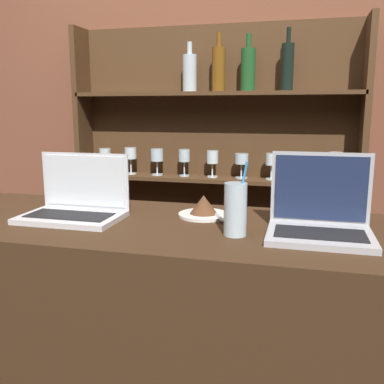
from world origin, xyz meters
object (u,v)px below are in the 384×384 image
Objects in this scene: laptop_far at (320,218)px; cake_plate at (204,208)px; laptop_near at (76,204)px; water_glass at (235,209)px.

cake_plate is (-0.37, 0.13, -0.02)m from laptop_far.
laptop_far is at bearing -0.71° from laptop_near.
water_glass reaches higher than cake_plate.
water_glass is at bearing -54.62° from cake_plate.
laptop_near is at bearing -163.53° from cake_plate.
laptop_far is at bearing -19.39° from cake_plate.
laptop_far reaches higher than laptop_near.
laptop_far is 0.40m from cake_plate.
laptop_near reaches higher than cake_plate.
water_glass reaches higher than laptop_near.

